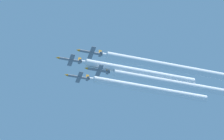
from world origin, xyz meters
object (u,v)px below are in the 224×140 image
object	(u,v)px
jet_lead	(69,60)
jet_left_wingman	(90,52)
jet_right_wingman	(78,77)
jet_slot	(98,70)

from	to	relation	value
jet_lead	jet_left_wingman	bearing A→B (deg)	-143.51
jet_right_wingman	jet_slot	distance (m)	11.78
jet_left_wingman	jet_slot	size ratio (longest dim) A/B	1.00
jet_left_wingman	jet_right_wingman	bearing A→B (deg)	3.01
jet_lead	jet_right_wingman	bearing A→B (deg)	-32.08
jet_right_wingman	jet_slot	bearing A→B (deg)	-142.80
jet_slot	jet_lead	bearing A→B (deg)	91.50
jet_lead	jet_left_wingman	size ratio (longest dim) A/B	1.00
jet_left_wingman	jet_slot	bearing A→B (deg)	-31.49
jet_lead	jet_slot	bearing A→B (deg)	-88.50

